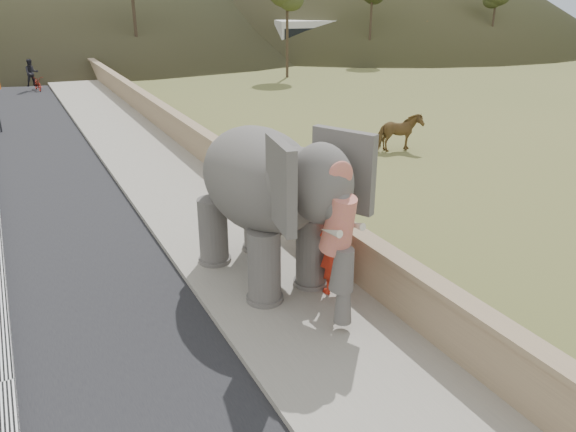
% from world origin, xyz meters
% --- Properties ---
extents(ground, '(160.00, 160.00, 0.00)m').
position_xyz_m(ground, '(0.00, 0.00, 0.00)').
color(ground, olive).
rests_on(ground, ground).
extents(walkway, '(3.00, 120.00, 0.15)m').
position_xyz_m(walkway, '(0.00, 10.00, 0.07)').
color(walkway, '#9E9687').
rests_on(walkway, ground).
extents(parapet, '(0.30, 120.00, 1.10)m').
position_xyz_m(parapet, '(1.65, 10.00, 0.55)').
color(parapet, tan).
rests_on(parapet, ground).
extents(cow, '(1.78, 1.04, 1.41)m').
position_xyz_m(cow, '(8.70, 8.67, 0.71)').
color(cow, brown).
rests_on(cow, ground).
extents(distant_car, '(4.24, 1.75, 1.44)m').
position_xyz_m(distant_car, '(19.88, 36.75, 0.72)').
color(distant_car, silver).
rests_on(distant_car, ground).
extents(bus_white, '(11.28, 4.65, 3.10)m').
position_xyz_m(bus_white, '(22.81, 35.63, 1.55)').
color(bus_white, white).
rests_on(bus_white, ground).
extents(bus_orange, '(11.18, 3.48, 3.10)m').
position_xyz_m(bus_orange, '(33.86, 31.57, 1.55)').
color(bus_orange, orange).
rests_on(bus_orange, ground).
extents(elephant_and_man, '(2.85, 4.74, 3.24)m').
position_xyz_m(elephant_and_man, '(0.02, 1.93, 1.76)').
color(elephant_and_man, '#67625D').
rests_on(elephant_and_man, ground).
extents(motorcyclist, '(1.01, 1.63, 1.84)m').
position_xyz_m(motorcyclist, '(-2.31, 29.14, 0.73)').
color(motorcyclist, maroon).
rests_on(motorcyclist, ground).
extents(trees, '(47.34, 42.36, 8.79)m').
position_xyz_m(trees, '(2.58, 30.59, 3.87)').
color(trees, '#473828').
rests_on(trees, ground).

